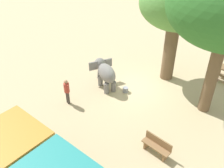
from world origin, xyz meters
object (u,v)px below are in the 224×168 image
(elephant, at_px, (105,72))
(shade_tree_secondary, at_px, (176,5))
(wooden_bench, at_px, (157,145))
(market_stall_orange, at_px, (14,160))
(feed_bucket, at_px, (126,90))
(person_handler, at_px, (67,90))

(elephant, xyz_separation_m, shade_tree_secondary, (-2.54, -3.55, 3.89))
(shade_tree_secondary, relative_size, wooden_bench, 4.69)
(elephant, bearing_deg, market_stall_orange, 128.61)
(shade_tree_secondary, distance_m, wooden_bench, 8.21)
(feed_bucket, bearing_deg, elephant, 13.30)
(wooden_bench, bearing_deg, market_stall_orange, 57.44)
(wooden_bench, relative_size, feed_bucket, 3.97)
(shade_tree_secondary, relative_size, market_stall_orange, 2.66)
(elephant, bearing_deg, person_handler, 104.67)
(elephant, bearing_deg, shade_tree_secondary, -100.27)
(wooden_bench, height_order, market_stall_orange, market_stall_orange)
(elephant, distance_m, wooden_bench, 6.11)
(market_stall_orange, distance_m, feed_bucket, 7.92)
(person_handler, xyz_separation_m, feed_bucket, (-1.94, -3.10, -0.79))
(elephant, height_order, market_stall_orange, market_stall_orange)
(person_handler, relative_size, feed_bucket, 4.50)
(elephant, bearing_deg, wooden_bench, 179.18)
(person_handler, xyz_separation_m, shade_tree_secondary, (-3.06, -6.31, 4.01))
(person_handler, height_order, market_stall_orange, market_stall_orange)
(person_handler, xyz_separation_m, wooden_bench, (-5.98, -0.09, -0.48))
(wooden_bench, bearing_deg, shade_tree_secondary, -60.12)
(wooden_bench, distance_m, feed_bucket, 5.05)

